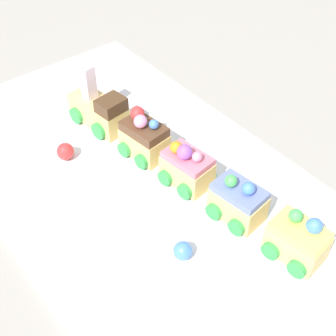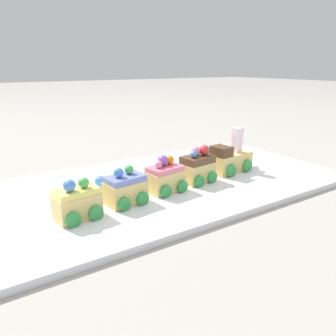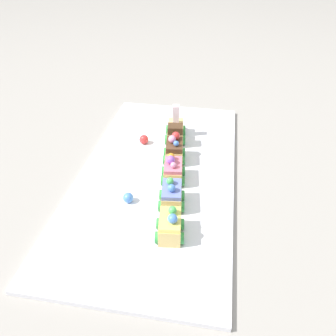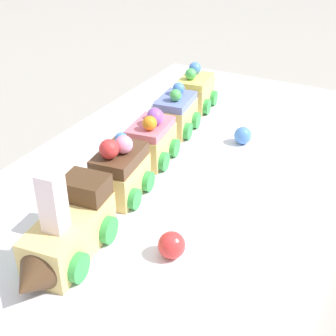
{
  "view_description": "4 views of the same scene",
  "coord_description": "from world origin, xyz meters",
  "px_view_note": "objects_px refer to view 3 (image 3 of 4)",
  "views": [
    {
      "loc": [
        -0.39,
        0.28,
        0.5
      ],
      "look_at": [
        -0.01,
        -0.03,
        0.04
      ],
      "focal_mm": 50.0,
      "sensor_mm": 36.0,
      "label": 1
    },
    {
      "loc": [
        -0.35,
        -0.56,
        0.25
      ],
      "look_at": [
        0.0,
        -0.01,
        0.05
      ],
      "focal_mm": 35.0,
      "sensor_mm": 36.0,
      "label": 2
    },
    {
      "loc": [
        -0.67,
        -0.14,
        0.54
      ],
      "look_at": [
        -0.04,
        -0.04,
        0.06
      ],
      "focal_mm": 35.0,
      "sensor_mm": 36.0,
      "label": 3
    },
    {
      "loc": [
        0.44,
        0.23,
        0.32
      ],
      "look_at": [
        0.03,
        0.01,
        0.04
      ],
      "focal_mm": 50.0,
      "sensor_mm": 36.0,
      "label": 4
    }
  ],
  "objects_px": {
    "cake_train_locomotive": "(176,130)",
    "cake_car_blueberry": "(172,196)",
    "cake_car_lemon": "(170,226)",
    "cake_car_strawberry": "(173,171)",
    "cake_car_chocolate": "(174,150)",
    "gumball_red": "(144,139)",
    "gumball_blue": "(128,198)"
  },
  "relations": [
    {
      "from": "cake_train_locomotive",
      "to": "cake_car_blueberry",
      "type": "distance_m",
      "value": 0.3
    },
    {
      "from": "cake_car_strawberry",
      "to": "cake_car_chocolate",
      "type": "bearing_deg",
      "value": -0.32
    },
    {
      "from": "cake_car_blueberry",
      "to": "cake_car_lemon",
      "type": "xyz_separation_m",
      "value": [
        -0.09,
        -0.01,
        0.0
      ]
    },
    {
      "from": "cake_train_locomotive",
      "to": "gumball_blue",
      "type": "bearing_deg",
      "value": 160.81
    },
    {
      "from": "cake_car_lemon",
      "to": "gumball_blue",
      "type": "height_order",
      "value": "cake_car_lemon"
    },
    {
      "from": "cake_car_blueberry",
      "to": "gumball_red",
      "type": "bearing_deg",
      "value": 19.53
    },
    {
      "from": "cake_car_lemon",
      "to": "gumball_blue",
      "type": "bearing_deg",
      "value": 46.34
    },
    {
      "from": "cake_car_blueberry",
      "to": "gumball_blue",
      "type": "height_order",
      "value": "cake_car_blueberry"
    },
    {
      "from": "cake_car_blueberry",
      "to": "cake_car_chocolate",
      "type": "bearing_deg",
      "value": -0.03
    },
    {
      "from": "cake_train_locomotive",
      "to": "cake_car_chocolate",
      "type": "relative_size",
      "value": 1.75
    },
    {
      "from": "gumball_blue",
      "to": "gumball_red",
      "type": "bearing_deg",
      "value": 4.79
    },
    {
      "from": "cake_car_blueberry",
      "to": "cake_car_strawberry",
      "type": "bearing_deg",
      "value": 0.25
    },
    {
      "from": "cake_car_chocolate",
      "to": "cake_car_blueberry",
      "type": "xyz_separation_m",
      "value": [
        -0.18,
        -0.02,
        -0.0
      ]
    },
    {
      "from": "cake_car_lemon",
      "to": "gumball_red",
      "type": "bearing_deg",
      "value": 14.74
    },
    {
      "from": "cake_car_chocolate",
      "to": "cake_car_strawberry",
      "type": "xyz_separation_m",
      "value": [
        -0.09,
        -0.01,
        -0.0
      ]
    },
    {
      "from": "cake_car_chocolate",
      "to": "cake_car_strawberry",
      "type": "relative_size",
      "value": 1.04
    },
    {
      "from": "cake_train_locomotive",
      "to": "gumball_red",
      "type": "height_order",
      "value": "cake_train_locomotive"
    },
    {
      "from": "cake_train_locomotive",
      "to": "cake_car_lemon",
      "type": "xyz_separation_m",
      "value": [
        -0.39,
        -0.05,
        -0.0
      ]
    },
    {
      "from": "cake_car_chocolate",
      "to": "cake_car_lemon",
      "type": "height_order",
      "value": "cake_car_chocolate"
    },
    {
      "from": "cake_car_chocolate",
      "to": "cake_car_lemon",
      "type": "distance_m",
      "value": 0.28
    },
    {
      "from": "cake_car_chocolate",
      "to": "cake_car_lemon",
      "type": "bearing_deg",
      "value": -179.92
    },
    {
      "from": "cake_car_strawberry",
      "to": "cake_car_lemon",
      "type": "relative_size",
      "value": 1.0
    },
    {
      "from": "cake_train_locomotive",
      "to": "gumball_red",
      "type": "bearing_deg",
      "value": 112.29
    },
    {
      "from": "cake_car_strawberry",
      "to": "cake_car_lemon",
      "type": "height_order",
      "value": "cake_car_strawberry"
    },
    {
      "from": "cake_train_locomotive",
      "to": "cake_car_chocolate",
      "type": "bearing_deg",
      "value": 179.99
    },
    {
      "from": "cake_car_chocolate",
      "to": "gumball_red",
      "type": "distance_m",
      "value": 0.12
    },
    {
      "from": "cake_train_locomotive",
      "to": "cake_car_strawberry",
      "type": "distance_m",
      "value": 0.21
    },
    {
      "from": "cake_train_locomotive",
      "to": "cake_car_chocolate",
      "type": "distance_m",
      "value": 0.12
    },
    {
      "from": "cake_train_locomotive",
      "to": "cake_car_blueberry",
      "type": "relative_size",
      "value": 1.82
    },
    {
      "from": "cake_car_chocolate",
      "to": "gumball_blue",
      "type": "bearing_deg",
      "value": 149.95
    },
    {
      "from": "cake_car_blueberry",
      "to": "cake_car_lemon",
      "type": "height_order",
      "value": "cake_car_lemon"
    },
    {
      "from": "cake_car_blueberry",
      "to": "gumball_blue",
      "type": "distance_m",
      "value": 0.1
    }
  ]
}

